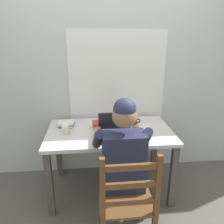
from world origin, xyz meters
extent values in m
plane|color=#56514C|center=(0.00, 0.00, 0.00)|extent=(8.00, 8.00, 0.00)
cube|color=beige|center=(0.00, 0.46, 1.30)|extent=(6.00, 0.04, 2.60)
cube|color=white|center=(0.13, 0.43, 1.17)|extent=(1.12, 0.01, 1.11)
cube|color=beige|center=(0.13, 0.43, 0.59)|extent=(1.18, 0.06, 0.04)
cube|color=beige|center=(0.00, 0.00, 0.70)|extent=(1.29, 0.75, 0.03)
cube|color=#4C4742|center=(-0.59, -0.33, 0.34)|extent=(0.06, 0.06, 0.69)
cube|color=#4C4742|center=(0.59, -0.33, 0.34)|extent=(0.06, 0.06, 0.69)
cube|color=#4C4742|center=(-0.59, 0.33, 0.34)|extent=(0.06, 0.06, 0.69)
cube|color=#4C4742|center=(0.59, 0.33, 0.34)|extent=(0.06, 0.06, 0.69)
cube|color=#232842|center=(0.06, -0.56, 0.69)|extent=(0.34, 0.20, 0.50)
sphere|color=#936B4C|center=(0.06, -0.56, 1.09)|extent=(0.19, 0.19, 0.19)
sphere|color=#282D47|center=(0.06, -0.56, 1.14)|extent=(0.17, 0.17, 0.17)
cube|color=#282D47|center=(0.06, -0.47, 1.12)|extent=(0.13, 0.10, 0.01)
cylinder|color=#38383D|center=(-0.03, -0.36, 0.44)|extent=(0.13, 0.40, 0.13)
cylinder|color=#38383D|center=(0.15, -0.36, 0.44)|extent=(0.13, 0.40, 0.13)
cylinder|color=#38383D|center=(-0.03, -0.16, 0.22)|extent=(0.10, 0.10, 0.44)
cylinder|color=#38383D|center=(0.15, -0.16, 0.22)|extent=(0.10, 0.10, 0.44)
cylinder|color=#232842|center=(-0.14, -0.47, 0.86)|extent=(0.10, 0.26, 0.24)
cylinder|color=#936B4C|center=(-0.14, -0.24, 0.77)|extent=(0.07, 0.28, 0.07)
sphere|color=#936B4C|center=(-0.13, -0.10, 0.77)|extent=(0.08, 0.08, 0.08)
cylinder|color=#232842|center=(0.26, -0.47, 0.86)|extent=(0.10, 0.26, 0.24)
cylinder|color=#936B4C|center=(0.26, -0.24, 0.77)|extent=(0.07, 0.28, 0.07)
sphere|color=#936B4C|center=(0.25, -0.10, 0.77)|extent=(0.08, 0.08, 0.08)
cube|color=brown|center=(0.06, -0.68, 0.43)|extent=(0.42, 0.42, 0.02)
cube|color=brown|center=(0.25, -0.49, 0.21)|extent=(0.04, 0.04, 0.42)
cube|color=brown|center=(-0.13, -0.49, 0.21)|extent=(0.04, 0.04, 0.42)
cube|color=brown|center=(0.25, -0.87, 0.68)|extent=(0.04, 0.04, 0.48)
cube|color=brown|center=(-0.13, -0.87, 0.68)|extent=(0.04, 0.04, 0.48)
cube|color=brown|center=(0.06, -0.87, 0.56)|extent=(0.36, 0.02, 0.04)
cube|color=brown|center=(0.06, -0.87, 0.70)|extent=(0.36, 0.02, 0.04)
cube|color=brown|center=(0.06, -0.87, 0.84)|extent=(0.36, 0.02, 0.04)
cube|color=#232328|center=(0.05, -0.20, 0.73)|extent=(0.33, 0.23, 0.02)
cube|color=#38383D|center=(0.05, -0.20, 0.74)|extent=(0.29, 0.17, 0.00)
cube|color=#232328|center=(0.05, -0.05, 0.84)|extent=(0.33, 0.08, 0.21)
cube|color=#4C515B|center=(0.05, -0.05, 0.84)|extent=(0.29, 0.06, 0.18)
ellipsoid|color=black|center=(0.31, -0.23, 0.74)|extent=(0.06, 0.10, 0.03)
cylinder|color=beige|center=(-0.44, -0.04, 0.77)|extent=(0.08, 0.08, 0.09)
torus|color=beige|center=(-0.39, -0.04, 0.77)|extent=(0.05, 0.01, 0.05)
cylinder|color=#38281E|center=(0.27, 0.10, 0.77)|extent=(0.08, 0.08, 0.10)
torus|color=#38281E|center=(0.32, 0.10, 0.78)|extent=(0.05, 0.01, 0.05)
cube|color=#2D5B9E|center=(-0.45, 0.16, 0.73)|extent=(0.16, 0.16, 0.02)
cube|color=white|center=(-0.46, 0.18, 0.76)|extent=(0.17, 0.14, 0.02)
cube|color=white|center=(-0.12, 0.07, 0.73)|extent=(0.18, 0.17, 0.02)
cube|color=white|center=(-0.11, 0.09, 0.75)|extent=(0.20, 0.16, 0.02)
cube|color=#BC332D|center=(-0.10, 0.07, 0.78)|extent=(0.16, 0.14, 0.03)
cube|color=white|center=(0.35, 0.06, 0.73)|extent=(0.24, 0.23, 0.01)
camera|label=1|loc=(-0.19, -2.09, 1.66)|focal=35.30mm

